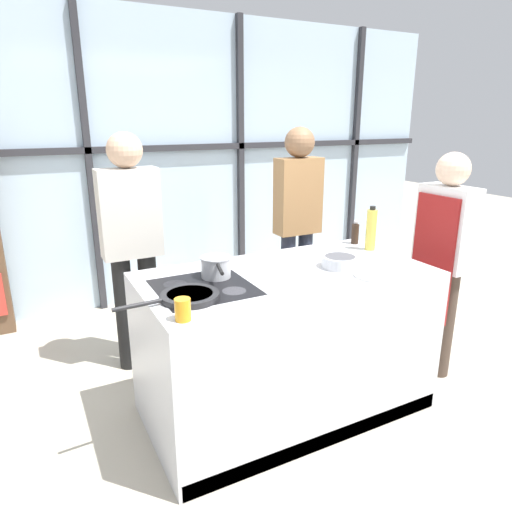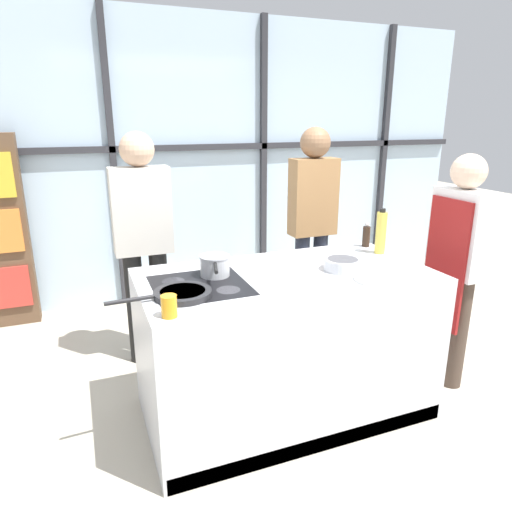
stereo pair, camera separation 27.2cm
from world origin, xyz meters
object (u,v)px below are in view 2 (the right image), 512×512
(chef, at_px, (456,258))
(white_plate, at_px, (378,279))
(pepper_grinder, at_px, (366,236))
(spectator_center_left, at_px, (313,217))
(frying_pan, at_px, (181,293))
(juice_glass_near, at_px, (169,306))
(saucepan, at_px, (215,265))
(spectator_far_left, at_px, (143,235))
(mixing_bowl, at_px, (342,264))
(oil_bottle, at_px, (381,232))

(chef, distance_m, white_plate, 0.80)
(pepper_grinder, bearing_deg, spectator_center_left, 97.48)
(frying_pan, xyz_separation_m, pepper_grinder, (1.46, 0.46, 0.06))
(spectator_center_left, xyz_separation_m, juice_glass_near, (-1.48, -1.34, -0.05))
(juice_glass_near, bearing_deg, white_plate, 2.78)
(saucepan, height_order, pepper_grinder, pepper_grinder)
(pepper_grinder, bearing_deg, white_plate, -118.80)
(spectator_center_left, height_order, juice_glass_near, spectator_center_left)
(pepper_grinder, relative_size, juice_glass_near, 1.68)
(white_plate, distance_m, pepper_grinder, 0.73)
(spectator_far_left, relative_size, mixing_bowl, 7.59)
(pepper_grinder, bearing_deg, juice_glass_near, -156.11)
(mixing_bowl, height_order, oil_bottle, oil_bottle)
(chef, height_order, mixing_bowl, chef)
(frying_pan, height_order, white_plate, frying_pan)
(spectator_center_left, height_order, frying_pan, spectator_center_left)
(saucepan, bearing_deg, chef, -7.59)
(spectator_center_left, height_order, oil_bottle, spectator_center_left)
(spectator_far_left, height_order, pepper_grinder, spectator_far_left)
(spectator_far_left, bearing_deg, chef, 150.56)
(pepper_grinder, height_order, juice_glass_near, pepper_grinder)
(spectator_far_left, height_order, saucepan, spectator_far_left)
(oil_bottle, bearing_deg, chef, -29.83)
(chef, bearing_deg, spectator_center_left, 25.51)
(pepper_grinder, bearing_deg, saucepan, -169.87)
(saucepan, height_order, white_plate, saucepan)
(chef, height_order, spectator_far_left, spectator_far_left)
(frying_pan, relative_size, pepper_grinder, 3.06)
(white_plate, distance_m, juice_glass_near, 1.22)
(saucepan, distance_m, oil_bottle, 1.19)
(white_plate, distance_m, mixing_bowl, 0.26)
(frying_pan, bearing_deg, juice_glass_near, -114.73)
(frying_pan, distance_m, juice_glass_near, 0.26)
(chef, bearing_deg, spectator_far_left, 60.56)
(spectator_far_left, distance_m, saucepan, 0.91)
(spectator_center_left, relative_size, saucepan, 5.41)
(chef, height_order, oil_bottle, chef)
(spectator_center_left, height_order, saucepan, spectator_center_left)
(spectator_far_left, xyz_separation_m, frying_pan, (0.03, -1.11, -0.05))
(spectator_far_left, bearing_deg, mixing_bowl, 134.93)
(spectator_center_left, bearing_deg, pepper_grinder, 97.48)
(chef, xyz_separation_m, juice_glass_near, (-1.99, -0.26, 0.07))
(frying_pan, height_order, saucepan, saucepan)
(spectator_center_left, bearing_deg, spectator_far_left, 0.00)
(spectator_center_left, bearing_deg, frying_pan, 39.09)
(chef, distance_m, pepper_grinder, 0.62)
(mixing_bowl, bearing_deg, spectator_far_left, 134.93)
(pepper_grinder, bearing_deg, spectator_far_left, 156.33)
(chef, distance_m, spectator_far_left, 2.20)
(spectator_far_left, bearing_deg, spectator_center_left, -180.00)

